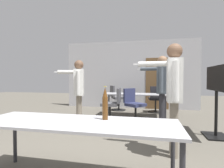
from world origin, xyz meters
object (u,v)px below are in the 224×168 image
Objects in this scene: person_center_tall at (162,84)px; person_left_plaid at (173,87)px; person_right_polo at (78,87)px; office_chair_side_rolled at (156,100)px; tv_screen at (217,93)px; office_chair_mid_tucked at (134,106)px; office_chair_far_left at (112,106)px; beer_bottle at (105,104)px; office_chair_near_pushed at (117,99)px.

person_center_tall reaches higher than person_left_plaid.
person_right_polo is (-2.00, -0.41, -0.07)m from person_center_tall.
office_chair_side_rolled is (-0.14, 3.53, -0.64)m from person_left_plaid.
tv_screen is 1.60× the size of office_chair_mid_tucked.
person_center_tall is 1.86× the size of office_chair_side_rolled.
office_chair_far_left is at bearing 80.88° from person_center_tall.
office_chair_side_rolled is 4.48m from beer_bottle.
office_chair_far_left and office_chair_near_pushed have the same top height.
person_right_polo reaches higher than office_chair_side_rolled.
beer_bottle is at bearing -171.21° from office_chair_far_left.
office_chair_far_left is (-1.32, 0.43, -0.64)m from person_center_tall.
office_chair_far_left is 1.00× the size of office_chair_side_rolled.
person_center_tall is 2.54m from beer_bottle.
beer_bottle is (-0.07, -3.06, 0.48)m from office_chair_mid_tucked.
office_chair_side_rolled is (0.67, 1.33, 0.02)m from office_chair_mid_tucked.
office_chair_near_pushed is at bearing 98.82° from beer_bottle.
office_chair_near_pushed is at bearing 25.36° from person_left_plaid.
office_chair_side_rolled is at bearing 80.42° from beer_bottle.
beer_bottle is at bearing 38.69° from office_chair_mid_tucked.
office_chair_far_left is at bearing -135.23° from office_chair_side_rolled.
person_right_polo reaches higher than beer_bottle.
person_center_tall is 1.87× the size of office_chair_near_pushed.
person_left_plaid is at bearing -5.97° from office_chair_near_pushed.
tv_screen is at bearing -71.07° from office_chair_side_rolled.
office_chair_mid_tucked is 1.67m from office_chair_near_pushed.
office_chair_side_rolled is at bearing 4.31° from person_left_plaid.
person_left_plaid is 2.43m from office_chair_mid_tucked.
office_chair_mid_tucked is 3.10m from beer_bottle.
person_left_plaid is 2.50m from office_chair_far_left.
office_chair_mid_tucked is (1.26, 1.07, -0.58)m from person_right_polo.
person_right_polo is at bearing 110.78° from person_center_tall.
office_chair_mid_tucked is at bearing -68.73° from person_right_polo.
tv_screen is 1.57× the size of office_chair_side_rolled.
person_center_tall is 1.87× the size of office_chair_far_left.
beer_bottle is (-0.88, -0.86, -0.17)m from person_left_plaid.
tv_screen is 1.50m from person_left_plaid.
office_chair_near_pushed is (-2.59, 2.57, -0.48)m from tv_screen.
tv_screen reaches higher than office_chair_far_left.
beer_bottle is at bearing -168.23° from person_right_polo.
office_chair_side_rolled is at bearing 10.91° from person_center_tall.
person_left_plaid is 1.25m from beer_bottle.
office_chair_mid_tucked is 0.98× the size of office_chair_near_pushed.
person_center_tall reaches higher than beer_bottle.
tv_screen is at bearing 46.34° from beer_bottle.
office_chair_far_left is 2.92m from beer_bottle.
tv_screen reaches higher than office_chair_mid_tucked.
tv_screen is 1.17m from person_center_tall.
tv_screen reaches higher than beer_bottle.
person_center_tall is at bearing 88.14° from office_chair_mid_tucked.
office_chair_far_left is 1.72m from office_chair_near_pushed.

